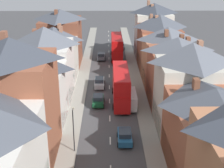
{
  "coord_description": "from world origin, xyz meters",
  "views": [
    {
      "loc": [
        -0.23,
        -15.98,
        21.04
      ],
      "look_at": [
        0.41,
        31.46,
        2.41
      ],
      "focal_mm": 50.0,
      "sensor_mm": 36.0,
      "label": 1
    }
  ],
  "objects_px": {
    "car_mid_black": "(121,46)",
    "car_far_grey": "(101,56)",
    "delivery_van": "(130,99)",
    "street_lamp": "(74,127)",
    "double_decker_bus_mid_street": "(117,47)",
    "car_parked_right_a": "(125,136)",
    "car_parked_left_b": "(99,82)",
    "double_decker_bus_lead": "(121,85)",
    "car_parked_right_b": "(98,100)"
  },
  "relations": [
    {
      "from": "car_parked_right_a",
      "to": "car_parked_left_b",
      "type": "distance_m",
      "value": 19.01
    },
    {
      "from": "double_decker_bus_mid_street",
      "to": "car_parked_right_b",
      "type": "distance_m",
      "value": 25.43
    },
    {
      "from": "car_mid_black",
      "to": "car_far_grey",
      "type": "xyz_separation_m",
      "value": [
        -4.9,
        -9.55,
        -0.01
      ]
    },
    {
      "from": "car_mid_black",
      "to": "car_far_grey",
      "type": "distance_m",
      "value": 10.73
    },
    {
      "from": "street_lamp",
      "to": "car_far_grey",
      "type": "bearing_deg",
      "value": 86.26
    },
    {
      "from": "car_parked_right_a",
      "to": "car_parked_left_b",
      "type": "height_order",
      "value": "car_parked_left_b"
    },
    {
      "from": "double_decker_bus_lead",
      "to": "street_lamp",
      "type": "xyz_separation_m",
      "value": [
        -6.04,
        -14.16,
        0.43
      ]
    },
    {
      "from": "car_far_grey",
      "to": "street_lamp",
      "type": "distance_m",
      "value": 37.6
    },
    {
      "from": "car_parked_left_b",
      "to": "street_lamp",
      "type": "height_order",
      "value": "street_lamp"
    },
    {
      "from": "car_parked_left_b",
      "to": "car_parked_right_b",
      "type": "distance_m",
      "value": 7.7
    },
    {
      "from": "double_decker_bus_lead",
      "to": "car_parked_left_b",
      "type": "relative_size",
      "value": 2.35
    },
    {
      "from": "double_decker_bus_mid_street",
      "to": "car_parked_right_b",
      "type": "xyz_separation_m",
      "value": [
        -3.59,
        -25.1,
        -1.98
      ]
    },
    {
      "from": "car_parked_left_b",
      "to": "delivery_van",
      "type": "relative_size",
      "value": 0.88
    },
    {
      "from": "car_parked_right_a",
      "to": "delivery_van",
      "type": "bearing_deg",
      "value": 82.73
    },
    {
      "from": "double_decker_bus_lead",
      "to": "car_mid_black",
      "type": "distance_m",
      "value": 32.92
    },
    {
      "from": "car_far_grey",
      "to": "delivery_van",
      "type": "xyz_separation_m",
      "value": [
        4.9,
        -25.27,
        0.53
      ]
    },
    {
      "from": "car_far_grey",
      "to": "double_decker_bus_mid_street",
      "type": "bearing_deg",
      "value": 9.52
    },
    {
      "from": "double_decker_bus_mid_street",
      "to": "car_parked_left_b",
      "type": "xyz_separation_m",
      "value": [
        -3.59,
        -17.4,
        -1.96
      ]
    },
    {
      "from": "car_parked_left_b",
      "to": "car_mid_black",
      "type": "bearing_deg",
      "value": 79.47
    },
    {
      "from": "delivery_van",
      "to": "street_lamp",
      "type": "distance_m",
      "value": 14.34
    },
    {
      "from": "car_mid_black",
      "to": "car_far_grey",
      "type": "bearing_deg",
      "value": -117.16
    },
    {
      "from": "car_mid_black",
      "to": "delivery_van",
      "type": "relative_size",
      "value": 0.85
    },
    {
      "from": "double_decker_bus_lead",
      "to": "street_lamp",
      "type": "bearing_deg",
      "value": -113.11
    },
    {
      "from": "car_parked_right_a",
      "to": "car_far_grey",
      "type": "xyz_separation_m",
      "value": [
        -3.6,
        35.46,
        -0.03
      ]
    },
    {
      "from": "double_decker_bus_lead",
      "to": "car_parked_right_b",
      "type": "bearing_deg",
      "value": -161.29
    },
    {
      "from": "car_parked_left_b",
      "to": "street_lamp",
      "type": "xyz_separation_m",
      "value": [
        -2.45,
        -20.64,
        2.38
      ]
    },
    {
      "from": "double_decker_bus_lead",
      "to": "car_parked_left_b",
      "type": "height_order",
      "value": "double_decker_bus_lead"
    },
    {
      "from": "car_parked_right_a",
      "to": "car_far_grey",
      "type": "relative_size",
      "value": 0.94
    },
    {
      "from": "double_decker_bus_lead",
      "to": "car_parked_right_a",
      "type": "bearing_deg",
      "value": -89.96
    },
    {
      "from": "car_parked_right_b",
      "to": "double_decker_bus_lead",
      "type": "bearing_deg",
      "value": 18.71
    },
    {
      "from": "car_parked_right_b",
      "to": "car_parked_left_b",
      "type": "bearing_deg",
      "value": 90.0
    },
    {
      "from": "delivery_van",
      "to": "street_lamp",
      "type": "relative_size",
      "value": 0.95
    },
    {
      "from": "double_decker_bus_mid_street",
      "to": "delivery_van",
      "type": "xyz_separation_m",
      "value": [
        1.31,
        -25.87,
        -1.48
      ]
    },
    {
      "from": "car_mid_black",
      "to": "car_parked_left_b",
      "type": "relative_size",
      "value": 0.96
    },
    {
      "from": "car_mid_black",
      "to": "car_parked_left_b",
      "type": "height_order",
      "value": "car_parked_left_b"
    },
    {
      "from": "double_decker_bus_mid_street",
      "to": "car_far_grey",
      "type": "bearing_deg",
      "value": -170.48
    },
    {
      "from": "car_parked_right_a",
      "to": "delivery_van",
      "type": "xyz_separation_m",
      "value": [
        1.3,
        10.19,
        0.5
      ]
    },
    {
      "from": "double_decker_bus_mid_street",
      "to": "car_parked_right_a",
      "type": "height_order",
      "value": "double_decker_bus_mid_street"
    },
    {
      "from": "double_decker_bus_lead",
      "to": "double_decker_bus_mid_street",
      "type": "relative_size",
      "value": 1.0
    },
    {
      "from": "car_far_grey",
      "to": "car_parked_right_b",
      "type": "height_order",
      "value": "car_parked_right_b"
    },
    {
      "from": "car_parked_right_a",
      "to": "car_parked_left_b",
      "type": "relative_size",
      "value": 0.83
    },
    {
      "from": "double_decker_bus_lead",
      "to": "car_far_grey",
      "type": "height_order",
      "value": "double_decker_bus_lead"
    },
    {
      "from": "car_parked_left_b",
      "to": "street_lamp",
      "type": "bearing_deg",
      "value": -96.77
    },
    {
      "from": "car_parked_right_a",
      "to": "car_far_grey",
      "type": "height_order",
      "value": "car_parked_right_a"
    },
    {
      "from": "car_far_grey",
      "to": "car_parked_right_b",
      "type": "relative_size",
      "value": 1.06
    },
    {
      "from": "car_mid_black",
      "to": "street_lamp",
      "type": "bearing_deg",
      "value": -98.89
    },
    {
      "from": "double_decker_bus_mid_street",
      "to": "car_parked_right_b",
      "type": "height_order",
      "value": "double_decker_bus_mid_street"
    },
    {
      "from": "car_parked_left_b",
      "to": "street_lamp",
      "type": "relative_size",
      "value": 0.83
    },
    {
      "from": "double_decker_bus_lead",
      "to": "street_lamp",
      "type": "relative_size",
      "value": 1.96
    },
    {
      "from": "car_parked_left_b",
      "to": "car_parked_right_b",
      "type": "height_order",
      "value": "car_parked_left_b"
    }
  ]
}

